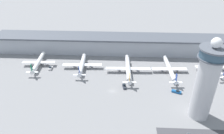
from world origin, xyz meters
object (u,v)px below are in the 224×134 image
(control_tower, at_px, (206,82))
(service_truck_baggage, at_px, (177,92))
(service_truck_fuel, at_px, (124,86))
(airplane_gate_alpha, at_px, (38,62))
(airplane_gate_bravo, at_px, (82,65))
(airplane_gate_delta, at_px, (170,69))
(airplane_gate_echo, at_px, (214,67))
(service_truck_catering, at_px, (51,68))
(airplane_gate_charlie, at_px, (128,69))

(control_tower, xyz_separation_m, service_truck_baggage, (-9.27, 24.45, -26.54))
(service_truck_fuel, bearing_deg, airplane_gate_alpha, 159.36)
(airplane_gate_bravo, distance_m, airplane_gate_delta, 79.43)
(control_tower, bearing_deg, airplane_gate_echo, 62.31)
(airplane_gate_bravo, distance_m, service_truck_catering, 29.30)
(service_truck_fuel, bearing_deg, service_truck_catering, 159.52)
(airplane_gate_bravo, relative_size, service_truck_catering, 6.59)
(control_tower, relative_size, service_truck_catering, 9.94)
(airplane_gate_echo, height_order, service_truck_fuel, airplane_gate_echo)
(service_truck_catering, relative_size, service_truck_baggage, 0.73)
(control_tower, distance_m, airplane_gate_charlie, 73.96)
(control_tower, distance_m, airplane_gate_alpha, 145.89)
(control_tower, height_order, service_truck_fuel, control_tower)
(service_truck_fuel, height_order, service_truck_baggage, service_truck_baggage)
(airplane_gate_bravo, relative_size, service_truck_fuel, 5.74)
(airplane_gate_charlie, relative_size, airplane_gate_echo, 1.19)
(service_truck_fuel, bearing_deg, airplane_gate_delta, 31.45)
(airplane_gate_delta, distance_m, service_truck_baggage, 29.86)
(airplane_gate_delta, relative_size, service_truck_catering, 7.86)
(airplane_gate_bravo, height_order, airplane_gate_echo, airplane_gate_bravo)
(control_tower, bearing_deg, service_truck_baggage, 110.76)
(airplane_gate_alpha, relative_size, airplane_gate_echo, 0.99)
(service_truck_catering, bearing_deg, airplane_gate_echo, 1.92)
(airplane_gate_charlie, distance_m, service_truck_catering, 71.41)
(control_tower, bearing_deg, service_truck_fuel, 149.64)
(airplane_gate_echo, bearing_deg, service_truck_baggage, -138.98)
(airplane_gate_alpha, bearing_deg, service_truck_baggage, -16.21)
(airplane_gate_charlie, relative_size, service_truck_baggage, 5.87)
(airplane_gate_charlie, bearing_deg, airplane_gate_echo, 5.56)
(airplane_gate_alpha, bearing_deg, airplane_gate_echo, -0.00)
(service_truck_fuel, bearing_deg, airplane_gate_bravo, 144.44)
(airplane_gate_charlie, bearing_deg, airplane_gate_delta, 3.06)
(airplane_gate_bravo, relative_size, airplane_gate_echo, 0.98)
(airplane_gate_charlie, relative_size, service_truck_catering, 8.00)
(airplane_gate_alpha, relative_size, airplane_gate_delta, 0.85)
(airplane_gate_echo, bearing_deg, airplane_gate_alpha, 180.00)
(service_truck_fuel, bearing_deg, service_truck_baggage, -6.94)
(airplane_gate_charlie, relative_size, service_truck_fuel, 6.97)
(airplane_gate_charlie, bearing_deg, airplane_gate_alpha, 174.81)
(airplane_gate_delta, bearing_deg, airplane_gate_alpha, 177.33)
(airplane_gate_delta, xyz_separation_m, service_truck_catering, (-108.40, 0.62, -2.73))
(airplane_gate_echo, relative_size, service_truck_catering, 6.70)
(airplane_gate_bravo, height_order, airplane_gate_charlie, airplane_gate_charlie)
(control_tower, distance_m, airplane_gate_delta, 59.99)
(control_tower, xyz_separation_m, airplane_gate_delta, (-9.80, 54.19, -23.79))
(airplane_gate_alpha, distance_m, service_truck_catering, 14.06)
(airplane_gate_delta, height_order, service_truck_fuel, airplane_gate_delta)
(airplane_gate_delta, xyz_separation_m, service_truck_baggage, (0.53, -29.73, -2.75))
(airplane_gate_delta, height_order, service_truck_catering, airplane_gate_delta)
(service_truck_catering, height_order, service_truck_fuel, service_truck_catering)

